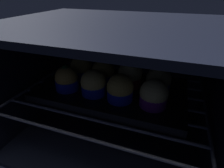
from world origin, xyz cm
name	(u,v)px	position (x,y,z in cm)	size (l,w,h in cm)	color
oven_cavity	(116,80)	(0.00, 26.25, 17.00)	(59.00, 47.00, 37.00)	black
oven_rack	(111,95)	(0.00, 22.00, 13.60)	(54.80, 42.00, 0.80)	#444756
baking_tray	(112,91)	(0.00, 22.93, 14.68)	(43.73, 26.16, 2.20)	black
muffin_row0_col0	(67,79)	(-13.13, 18.66, 18.40)	(7.17, 7.17, 7.78)	#1928B7
muffin_row0_col1	(93,84)	(-4.21, 18.75, 18.44)	(7.39, 7.39, 7.55)	#1928B7
muffin_row0_col2	(120,89)	(4.04, 18.30, 18.52)	(7.40, 7.40, 7.67)	#1928B7
muffin_row0_col3	(154,95)	(13.13, 18.50, 18.52)	(7.42, 7.42, 7.63)	#7A238C
muffin_row1_col0	(82,68)	(-12.80, 27.53, 18.66)	(7.40, 7.40, 7.82)	#1928B7
muffin_row1_col1	(103,72)	(-4.72, 27.44, 18.39)	(7.45, 7.45, 7.64)	#1928B7
muffin_row1_col2	(130,75)	(4.46, 27.40, 18.94)	(7.61, 7.61, 8.27)	red
muffin_row1_col3	(159,80)	(13.25, 27.46, 18.43)	(7.49, 7.49, 7.52)	#1928B7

